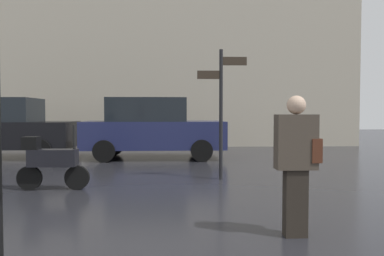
{
  "coord_description": "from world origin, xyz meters",
  "views": [
    {
      "loc": [
        0.66,
        -2.46,
        1.45
      ],
      "look_at": [
        0.99,
        4.31,
        1.18
      ],
      "focal_mm": 35.27,
      "sensor_mm": 36.0,
      "label": 1
    }
  ],
  "objects_px": {
    "parked_car_left": "(4,128)",
    "parked_car_right": "(153,128)",
    "pedestrian_with_bag": "(297,157)",
    "parked_scooter": "(51,161)",
    "street_signpost": "(221,101)"
  },
  "relations": [
    {
      "from": "parked_car_right",
      "to": "street_signpost",
      "type": "height_order",
      "value": "street_signpost"
    },
    {
      "from": "parked_car_right",
      "to": "street_signpost",
      "type": "relative_size",
      "value": 1.57
    },
    {
      "from": "pedestrian_with_bag",
      "to": "parked_scooter",
      "type": "distance_m",
      "value": 4.74
    },
    {
      "from": "parked_car_right",
      "to": "street_signpost",
      "type": "xyz_separation_m",
      "value": [
        1.71,
        -3.91,
        0.74
      ]
    },
    {
      "from": "pedestrian_with_bag",
      "to": "parked_car_left",
      "type": "bearing_deg",
      "value": 153.23
    },
    {
      "from": "parked_car_left",
      "to": "pedestrian_with_bag",
      "type": "bearing_deg",
      "value": -54.66
    },
    {
      "from": "street_signpost",
      "to": "pedestrian_with_bag",
      "type": "bearing_deg",
      "value": -84.0
    },
    {
      "from": "parked_scooter",
      "to": "parked_car_right",
      "type": "xyz_separation_m",
      "value": [
        1.64,
        4.92,
        0.43
      ]
    },
    {
      "from": "street_signpost",
      "to": "parked_car_right",
      "type": "bearing_deg",
      "value": 113.65
    },
    {
      "from": "parked_scooter",
      "to": "pedestrian_with_bag",
      "type": "bearing_deg",
      "value": -60.05
    },
    {
      "from": "parked_car_left",
      "to": "parked_car_right",
      "type": "xyz_separation_m",
      "value": [
        4.77,
        -0.25,
        -0.0
      ]
    },
    {
      "from": "pedestrian_with_bag",
      "to": "parked_car_right",
      "type": "bearing_deg",
      "value": 127.8
    },
    {
      "from": "street_signpost",
      "to": "parked_scooter",
      "type": "bearing_deg",
      "value": -163.38
    },
    {
      "from": "pedestrian_with_bag",
      "to": "parked_scooter",
      "type": "relative_size",
      "value": 1.23
    },
    {
      "from": "parked_car_left",
      "to": "street_signpost",
      "type": "distance_m",
      "value": 7.74
    }
  ]
}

